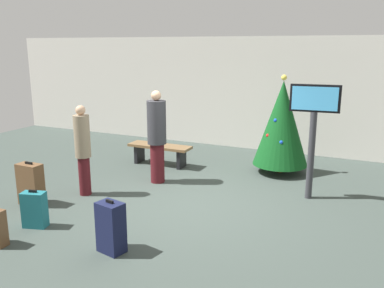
% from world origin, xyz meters
% --- Properties ---
extents(ground_plane, '(16.00, 16.00, 0.00)m').
position_xyz_m(ground_plane, '(0.00, 0.00, 0.00)').
color(ground_plane, '#38423D').
extents(back_wall, '(16.00, 0.20, 2.95)m').
position_xyz_m(back_wall, '(0.00, 4.35, 1.48)').
color(back_wall, beige).
rests_on(back_wall, ground_plane).
extents(holiday_tree, '(1.18, 1.18, 2.13)m').
position_xyz_m(holiday_tree, '(1.04, 2.47, 1.10)').
color(holiday_tree, '#4C3319').
rests_on(holiday_tree, ground_plane).
extents(flight_info_kiosk, '(0.86, 0.16, 2.07)m').
position_xyz_m(flight_info_kiosk, '(1.88, 1.15, 1.43)').
color(flight_info_kiosk, '#333338').
rests_on(flight_info_kiosk, ground_plane).
extents(waiting_bench, '(1.49, 0.44, 0.48)m').
position_xyz_m(waiting_bench, '(-1.63, 1.86, 0.36)').
color(waiting_bench, brown).
rests_on(waiting_bench, ground_plane).
extents(traveller_0, '(0.52, 0.52, 1.87)m').
position_xyz_m(traveller_0, '(-1.08, 0.78, 0.98)').
color(traveller_0, '#4C1419').
rests_on(traveller_0, ground_plane).
extents(traveller_1, '(0.40, 0.40, 1.69)m').
position_xyz_m(traveller_1, '(-1.95, -0.42, 0.90)').
color(traveller_1, '#4C1419').
rests_on(traveller_1, ground_plane).
extents(suitcase_0, '(0.44, 0.24, 0.77)m').
position_xyz_m(suitcase_0, '(-2.49, -1.21, 0.37)').
color(suitcase_0, brown).
rests_on(suitcase_0, ground_plane).
extents(suitcase_2, '(0.39, 0.29, 0.60)m').
position_xyz_m(suitcase_2, '(-1.73, -1.87, 0.28)').
color(suitcase_2, '#19606B').
rests_on(suitcase_2, ground_plane).
extents(suitcase_3, '(0.40, 0.32, 0.74)m').
position_xyz_m(suitcase_3, '(-0.20, -2.02, 0.35)').
color(suitcase_3, '#141938').
rests_on(suitcase_3, ground_plane).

